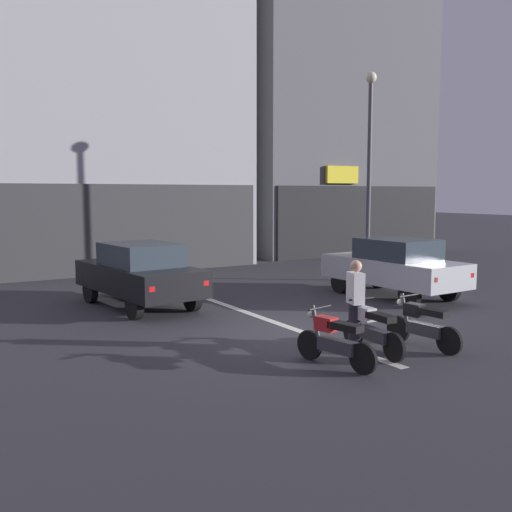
{
  "coord_description": "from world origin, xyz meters",
  "views": [
    {
      "loc": [
        -6.93,
        -9.69,
        2.9
      ],
      "look_at": [
        0.12,
        2.0,
        1.4
      ],
      "focal_mm": 40.52,
      "sensor_mm": 36.0,
      "label": 1
    }
  ],
  "objects_px": {
    "motorcycle_black_row_centre": "(422,324)",
    "person_by_motorcycles": "(355,304)",
    "car_silver_parked_kerbside": "(394,266)",
    "car_black_crossing_near": "(140,273)",
    "street_lamp": "(369,155)",
    "motorcycle_white_row_left_mid": "(372,329)",
    "car_white_down_street": "(136,241)",
    "motorcycle_red_row_leftmost": "(335,340)"
  },
  "relations": [
    {
      "from": "street_lamp",
      "to": "motorcycle_black_row_centre",
      "type": "relative_size",
      "value": 4.04
    },
    {
      "from": "car_black_crossing_near",
      "to": "motorcycle_red_row_leftmost",
      "type": "distance_m",
      "value": 6.62
    },
    {
      "from": "motorcycle_black_row_centre",
      "to": "person_by_motorcycles",
      "type": "relative_size",
      "value": 1.0
    },
    {
      "from": "car_black_crossing_near",
      "to": "motorcycle_red_row_leftmost",
      "type": "bearing_deg",
      "value": -80.95
    },
    {
      "from": "motorcycle_red_row_leftmost",
      "to": "car_white_down_street",
      "type": "bearing_deg",
      "value": 82.33
    },
    {
      "from": "motorcycle_white_row_left_mid",
      "to": "car_silver_parked_kerbside",
      "type": "bearing_deg",
      "value": 41.88
    },
    {
      "from": "car_black_crossing_near",
      "to": "motorcycle_red_row_leftmost",
      "type": "xyz_separation_m",
      "value": [
        1.04,
        -6.53,
        -0.43
      ]
    },
    {
      "from": "motorcycle_white_row_left_mid",
      "to": "person_by_motorcycles",
      "type": "height_order",
      "value": "person_by_motorcycles"
    },
    {
      "from": "car_white_down_street",
      "to": "motorcycle_black_row_centre",
      "type": "xyz_separation_m",
      "value": [
        0.01,
        -15.69,
        -0.43
      ]
    },
    {
      "from": "motorcycle_black_row_centre",
      "to": "car_black_crossing_near",
      "type": "bearing_deg",
      "value": 116.09
    },
    {
      "from": "car_silver_parked_kerbside",
      "to": "motorcycle_black_row_centre",
      "type": "xyz_separation_m",
      "value": [
        -3.37,
        -4.17,
        -0.43
      ]
    },
    {
      "from": "car_silver_parked_kerbside",
      "to": "street_lamp",
      "type": "height_order",
      "value": "street_lamp"
    },
    {
      "from": "car_black_crossing_near",
      "to": "car_white_down_street",
      "type": "height_order",
      "value": "same"
    },
    {
      "from": "person_by_motorcycles",
      "to": "car_white_down_street",
      "type": "bearing_deg",
      "value": 85.79
    },
    {
      "from": "motorcycle_red_row_leftmost",
      "to": "motorcycle_white_row_left_mid",
      "type": "distance_m",
      "value": 1.1
    },
    {
      "from": "car_silver_parked_kerbside",
      "to": "motorcycle_red_row_leftmost",
      "type": "xyz_separation_m",
      "value": [
        -5.5,
        -4.23,
        -0.43
      ]
    },
    {
      "from": "car_white_down_street",
      "to": "motorcycle_black_row_centre",
      "type": "relative_size",
      "value": 2.47
    },
    {
      "from": "motorcycle_red_row_leftmost",
      "to": "street_lamp",
      "type": "bearing_deg",
      "value": 44.94
    },
    {
      "from": "car_white_down_street",
      "to": "motorcycle_white_row_left_mid",
      "type": "bearing_deg",
      "value": -93.89
    },
    {
      "from": "motorcycle_red_row_leftmost",
      "to": "person_by_motorcycles",
      "type": "xyz_separation_m",
      "value": [
        1.01,
        0.66,
        0.4
      ]
    },
    {
      "from": "car_white_down_street",
      "to": "motorcycle_white_row_left_mid",
      "type": "height_order",
      "value": "car_white_down_street"
    },
    {
      "from": "car_black_crossing_near",
      "to": "person_by_motorcycles",
      "type": "relative_size",
      "value": 2.56
    },
    {
      "from": "motorcycle_white_row_left_mid",
      "to": "motorcycle_black_row_centre",
      "type": "xyz_separation_m",
      "value": [
        1.06,
        -0.2,
        0.0
      ]
    },
    {
      "from": "car_white_down_street",
      "to": "street_lamp",
      "type": "distance_m",
      "value": 10.55
    },
    {
      "from": "car_white_down_street",
      "to": "motorcycle_black_row_centre",
      "type": "distance_m",
      "value": 15.69
    },
    {
      "from": "car_white_down_street",
      "to": "person_by_motorcycles",
      "type": "xyz_separation_m",
      "value": [
        -1.11,
        -15.08,
        -0.03
      ]
    },
    {
      "from": "car_silver_parked_kerbside",
      "to": "street_lamp",
      "type": "distance_m",
      "value": 4.46
    },
    {
      "from": "person_by_motorcycles",
      "to": "car_silver_parked_kerbside",
      "type": "bearing_deg",
      "value": 38.47
    },
    {
      "from": "car_black_crossing_near",
      "to": "motorcycle_black_row_centre",
      "type": "distance_m",
      "value": 7.22
    },
    {
      "from": "car_silver_parked_kerbside",
      "to": "street_lamp",
      "type": "relative_size",
      "value": 0.62
    },
    {
      "from": "car_black_crossing_near",
      "to": "motorcycle_black_row_centre",
      "type": "relative_size",
      "value": 2.56
    },
    {
      "from": "car_black_crossing_near",
      "to": "street_lamp",
      "type": "xyz_separation_m",
      "value": [
        8.0,
        0.41,
        3.22
      ]
    },
    {
      "from": "car_silver_parked_kerbside",
      "to": "motorcycle_white_row_left_mid",
      "type": "bearing_deg",
      "value": -138.12
    },
    {
      "from": "street_lamp",
      "to": "car_silver_parked_kerbside",
      "type": "bearing_deg",
      "value": -118.24
    },
    {
      "from": "car_silver_parked_kerbside",
      "to": "person_by_motorcycles",
      "type": "xyz_separation_m",
      "value": [
        -4.49,
        -3.56,
        -0.03
      ]
    },
    {
      "from": "car_white_down_street",
      "to": "motorcycle_white_row_left_mid",
      "type": "relative_size",
      "value": 2.47
    },
    {
      "from": "car_silver_parked_kerbside",
      "to": "car_white_down_street",
      "type": "height_order",
      "value": "same"
    },
    {
      "from": "car_black_crossing_near",
      "to": "motorcycle_black_row_centre",
      "type": "bearing_deg",
      "value": -63.91
    },
    {
      "from": "car_black_crossing_near",
      "to": "person_by_motorcycles",
      "type": "xyz_separation_m",
      "value": [
        2.05,
        -5.87,
        -0.03
      ]
    },
    {
      "from": "car_black_crossing_near",
      "to": "motorcycle_black_row_centre",
      "type": "xyz_separation_m",
      "value": [
        3.17,
        -6.47,
        -0.43
      ]
    },
    {
      "from": "motorcycle_white_row_left_mid",
      "to": "car_black_crossing_near",
      "type": "bearing_deg",
      "value": 108.57
    },
    {
      "from": "motorcycle_red_row_leftmost",
      "to": "motorcycle_black_row_centre",
      "type": "xyz_separation_m",
      "value": [
        2.13,
        0.06,
        0.0
      ]
    }
  ]
}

